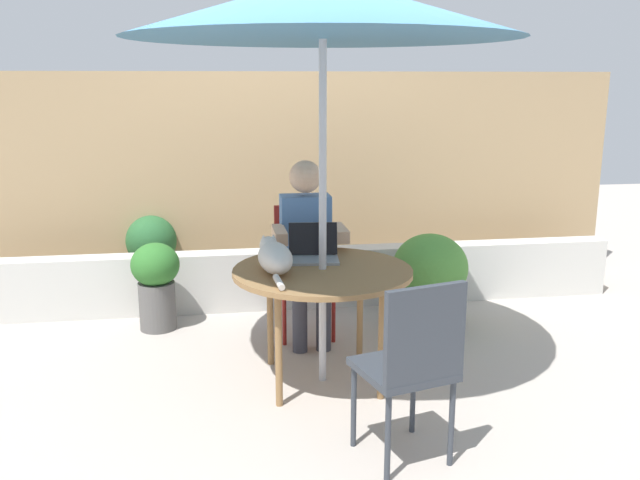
# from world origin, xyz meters

# --- Properties ---
(ground_plane) EXTENTS (14.00, 14.00, 0.00)m
(ground_plane) POSITION_xyz_m (0.00, 0.00, 0.00)
(ground_plane) COLOR #ADA399
(fence_back) EXTENTS (5.81, 0.08, 1.84)m
(fence_back) POSITION_xyz_m (0.00, 2.02, 0.92)
(fence_back) COLOR tan
(fence_back) RESTS_ON ground
(planter_wall_low) EXTENTS (5.23, 0.20, 0.47)m
(planter_wall_low) POSITION_xyz_m (0.00, 1.40, 0.23)
(planter_wall_low) COLOR beige
(planter_wall_low) RESTS_ON ground
(patio_table) EXTENTS (1.05, 1.05, 0.70)m
(patio_table) POSITION_xyz_m (0.00, 0.00, 0.65)
(patio_table) COLOR olive
(patio_table) RESTS_ON ground
(patio_umbrella) EXTENTS (2.16, 2.16, 2.31)m
(patio_umbrella) POSITION_xyz_m (0.00, 0.00, 2.15)
(patio_umbrella) COLOR #B7B7BC
(patio_umbrella) RESTS_ON ground
(chair_occupied) EXTENTS (0.40, 0.40, 0.91)m
(chair_occupied) POSITION_xyz_m (0.00, 0.85, 0.54)
(chair_occupied) COLOR maroon
(chair_occupied) RESTS_ON ground
(chair_empty) EXTENTS (0.49, 0.49, 0.91)m
(chair_empty) POSITION_xyz_m (0.26, -0.97, 0.54)
(chair_empty) COLOR #33383F
(chair_empty) RESTS_ON ground
(person_seated) EXTENTS (0.48, 0.48, 1.25)m
(person_seated) POSITION_xyz_m (0.00, 0.69, 0.71)
(person_seated) COLOR #4C72A5
(person_seated) RESTS_ON ground
(laptop) EXTENTS (0.32, 0.28, 0.21)m
(laptop) POSITION_xyz_m (-0.02, 0.23, 0.76)
(laptop) COLOR gray
(laptop) RESTS_ON patio_table
(cat) EXTENTS (0.22, 0.65, 0.17)m
(cat) POSITION_xyz_m (-0.28, -0.00, 0.78)
(cat) COLOR silver
(cat) RESTS_ON patio_table
(potted_plant_near_fence) EXTENTS (0.55, 0.55, 0.69)m
(potted_plant_near_fence) POSITION_xyz_m (0.93, 0.82, 0.38)
(potted_plant_near_fence) COLOR #33383D
(potted_plant_near_fence) RESTS_ON ground
(potted_plant_by_chair) EXTENTS (0.42, 0.42, 0.67)m
(potted_plant_by_chair) POSITION_xyz_m (-1.16, 1.95, 0.39)
(potted_plant_by_chair) COLOR #595654
(potted_plant_by_chair) RESTS_ON ground
(potted_plant_corner) EXTENTS (0.35, 0.35, 0.64)m
(potted_plant_corner) POSITION_xyz_m (-1.05, 1.05, 0.36)
(potted_plant_corner) COLOR #595654
(potted_plant_corner) RESTS_ON ground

